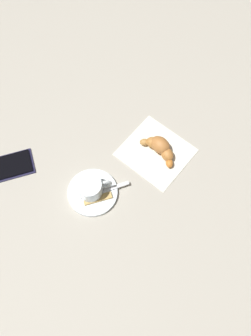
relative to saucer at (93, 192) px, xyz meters
name	(u,v)px	position (x,y,z in m)	size (l,w,h in m)	color
ground_plane	(123,179)	(0.08, -0.02, -0.01)	(1.80, 1.80, 0.00)	#A5A092
saucer	(93,192)	(0.00, 0.00, 0.00)	(0.12, 0.12, 0.01)	silver
espresso_cup	(91,188)	(0.00, 0.00, 0.03)	(0.08, 0.06, 0.05)	silver
teaspoon	(95,193)	(0.00, -0.01, 0.01)	(0.12, 0.06, 0.01)	silver
sugar_packet	(98,199)	(0.00, -0.02, 0.01)	(0.07, 0.02, 0.01)	tan
napkin	(157,153)	(0.19, -0.03, 0.00)	(0.15, 0.16, 0.00)	silver
croissant	(161,148)	(0.20, -0.03, 0.02)	(0.06, 0.11, 0.04)	#C26F2A
cell_phone	(7,167)	(-0.12, 0.20, 0.00)	(0.15, 0.12, 0.01)	#1B1938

